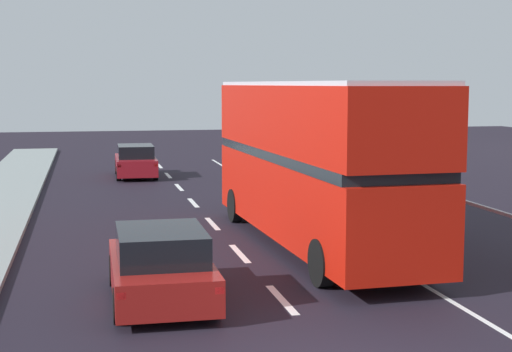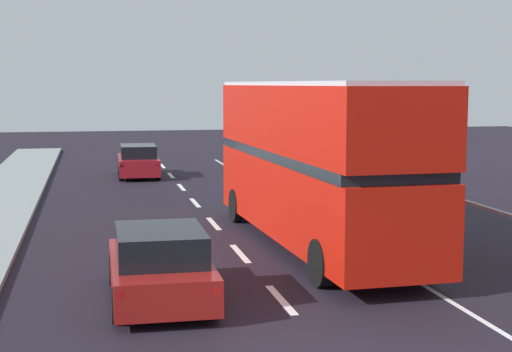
% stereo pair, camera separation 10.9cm
% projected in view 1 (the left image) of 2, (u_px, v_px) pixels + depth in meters
% --- Properties ---
extents(lane_paint_markings, '(3.30, 46.00, 0.01)m').
position_uv_depth(lane_paint_markings, '(308.00, 246.00, 20.09)').
color(lane_paint_markings, silver).
rests_on(lane_paint_markings, ground).
extents(bridge_side_railing, '(0.10, 42.00, 1.18)m').
position_uv_depth(bridge_side_railing, '(446.00, 202.00, 21.15)').
color(bridge_side_railing, '#B8B4BD').
rests_on(bridge_side_railing, ground).
extents(double_decker_bus_red, '(2.87, 10.95, 4.22)m').
position_uv_depth(double_decker_bus_red, '(314.00, 159.00, 19.78)').
color(double_decker_bus_red, red).
rests_on(double_decker_bus_red, ground).
extents(hatchback_car_near, '(1.91, 4.06, 1.43)m').
position_uv_depth(hatchback_car_near, '(161.00, 266.00, 14.93)').
color(hatchback_car_near, maroon).
rests_on(hatchback_car_near, ground).
extents(sedan_car_ahead, '(1.84, 4.17, 1.45)m').
position_uv_depth(sedan_car_ahead, '(136.00, 162.00, 34.97)').
color(sedan_car_ahead, maroon).
rests_on(sedan_car_ahead, ground).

